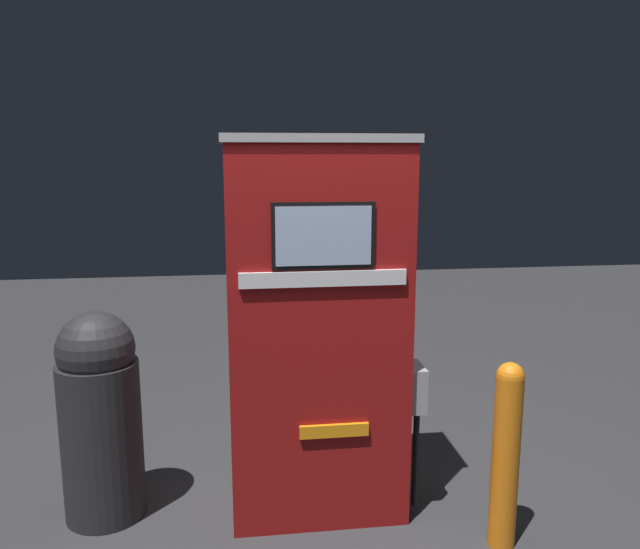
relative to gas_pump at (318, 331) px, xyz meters
name	(u,v)px	position (x,y,z in m)	size (l,w,h in m)	color
ground_plane	(323,531)	(0.00, -0.23, -0.98)	(14.00, 14.00, 0.00)	#2D2D30
gas_pump	(318,331)	(0.00, 0.00, 0.00)	(0.99, 0.49, 1.96)	maroon
safety_bollard	(506,451)	(0.84, -0.44, -0.49)	(0.13, 0.13, 0.92)	orange
trash_bin	(100,414)	(-1.11, 0.09, -0.42)	(0.41, 0.41, 1.09)	#232326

